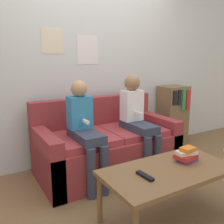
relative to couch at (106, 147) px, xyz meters
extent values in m
plane|color=brown|center=(0.00, -0.53, -0.29)|extent=(10.00, 10.00, 0.00)
cube|color=silver|center=(0.00, 0.51, 1.01)|extent=(8.00, 0.06, 2.60)
cube|color=beige|center=(-0.44, 0.47, 1.22)|extent=(0.26, 0.00, 0.28)
cube|color=silver|center=(0.00, 0.47, 1.13)|extent=(0.28, 0.00, 0.35)
cube|color=maroon|center=(0.00, -0.03, -0.08)|extent=(1.61, 0.82, 0.44)
cube|color=maroon|center=(0.00, 0.31, 0.35)|extent=(1.61, 0.14, 0.42)
cube|color=maroon|center=(-0.73, -0.03, 0.00)|extent=(0.14, 0.82, 0.60)
cube|color=maroon|center=(0.73, -0.03, 0.00)|extent=(0.14, 0.82, 0.60)
cube|color=#A1343A|center=(-0.33, -0.07, 0.18)|extent=(0.64, 0.66, 0.07)
cube|color=#A1343A|center=(0.33, -0.07, 0.18)|extent=(0.64, 0.66, 0.07)
cube|color=brown|center=(-0.02, -1.08, 0.14)|extent=(1.09, 0.57, 0.04)
cylinder|color=brown|center=(-0.53, -0.84, -0.09)|extent=(0.04, 0.04, 0.42)
cylinder|color=brown|center=(0.49, -0.84, -0.09)|extent=(0.04, 0.04, 0.42)
cylinder|color=#33384C|center=(-0.43, -0.47, -0.04)|extent=(0.09, 0.09, 0.51)
cylinder|color=#33384C|center=(-0.29, -0.47, -0.04)|extent=(0.09, 0.09, 0.51)
cube|color=#33384C|center=(-0.36, -0.21, 0.26)|extent=(0.23, 0.51, 0.09)
cube|color=teal|center=(-0.36, -0.06, 0.47)|extent=(0.24, 0.16, 0.34)
sphere|color=tan|center=(-0.36, -0.06, 0.73)|extent=(0.17, 0.17, 0.17)
cube|color=white|center=(-0.36, -0.21, 0.41)|extent=(0.03, 0.12, 0.03)
cylinder|color=#33384C|center=(0.24, -0.47, -0.04)|extent=(0.09, 0.09, 0.51)
cylinder|color=#33384C|center=(0.38, -0.47, -0.04)|extent=(0.09, 0.09, 0.51)
cube|color=#33384C|center=(0.31, -0.21, 0.26)|extent=(0.23, 0.51, 0.09)
cube|color=white|center=(0.31, -0.06, 0.48)|extent=(0.24, 0.16, 0.36)
sphere|color=#8C6647|center=(0.31, -0.06, 0.75)|extent=(0.18, 0.18, 0.18)
cube|color=white|center=(0.31, -0.21, 0.41)|extent=(0.03, 0.12, 0.03)
cube|color=black|center=(-0.28, -1.10, 0.17)|extent=(0.05, 0.17, 0.02)
cube|color=#7A3389|center=(0.23, -1.04, 0.17)|extent=(0.18, 0.12, 0.03)
cube|color=red|center=(0.22, -1.03, 0.21)|extent=(0.22, 0.18, 0.04)
cube|color=silver|center=(0.21, -1.04, 0.24)|extent=(0.19, 0.12, 0.03)
cube|color=orange|center=(0.22, -1.05, 0.27)|extent=(0.13, 0.10, 0.04)
cube|color=brown|center=(1.34, 0.30, 0.16)|extent=(0.40, 0.32, 0.91)
cube|color=black|center=(1.20, 0.13, 0.47)|extent=(0.07, 0.02, 0.21)
cube|color=black|center=(1.29, 0.13, 0.47)|extent=(0.06, 0.02, 0.22)
cube|color=#2D8442|center=(1.38, 0.13, 0.43)|extent=(0.06, 0.02, 0.32)
cube|color=red|center=(1.47, 0.13, 0.42)|extent=(0.07, 0.02, 0.29)
camera|label=1|loc=(-1.36, -2.46, 1.04)|focal=40.00mm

